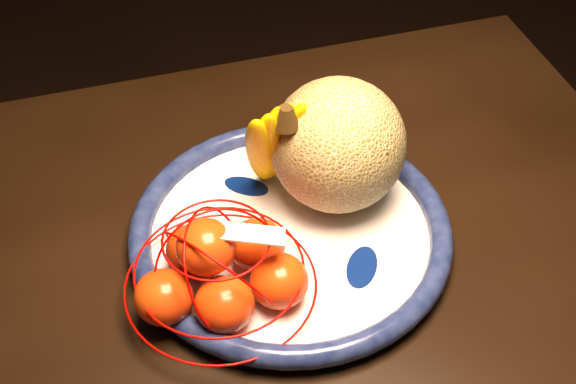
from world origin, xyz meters
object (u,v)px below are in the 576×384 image
object	(u,v)px
cantaloupe	(338,145)
mandarin_bag	(221,271)
banana_bunch	(274,141)
fruit_bowl	(290,232)

from	to	relation	value
cantaloupe	mandarin_bag	world-z (taller)	cantaloupe
banana_bunch	mandarin_bag	distance (m)	0.17
fruit_bowl	banana_bunch	bearing A→B (deg)	90.08
fruit_bowl	mandarin_bag	world-z (taller)	mandarin_bag
mandarin_bag	fruit_bowl	bearing A→B (deg)	33.94
fruit_bowl	banana_bunch	world-z (taller)	banana_bunch
cantaloupe	banana_bunch	bearing A→B (deg)	164.04
fruit_bowl	banana_bunch	xyz separation A→B (m)	(-0.00, 0.07, 0.08)
cantaloupe	banana_bunch	xyz separation A→B (m)	(-0.07, 0.02, 0.01)
cantaloupe	fruit_bowl	bearing A→B (deg)	-146.45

